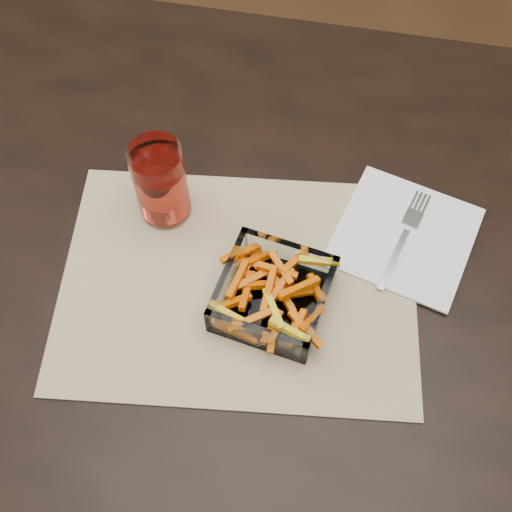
% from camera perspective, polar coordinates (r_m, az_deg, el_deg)
% --- Properties ---
extents(dining_table, '(1.60, 0.90, 0.75)m').
position_cam_1_polar(dining_table, '(0.92, 6.38, -3.41)').
color(dining_table, black).
rests_on(dining_table, ground).
extents(placemat, '(0.49, 0.38, 0.00)m').
position_cam_1_polar(placemat, '(0.82, -1.59, -2.42)').
color(placemat, tan).
rests_on(placemat, dining_table).
extents(glass_bowl, '(0.15, 0.15, 0.05)m').
position_cam_1_polar(glass_bowl, '(0.79, 1.54, -3.54)').
color(glass_bowl, white).
rests_on(glass_bowl, placemat).
extents(tumbler, '(0.07, 0.07, 0.12)m').
position_cam_1_polar(tumbler, '(0.84, -8.44, 6.28)').
color(tumbler, white).
rests_on(tumbler, placemat).
extents(napkin, '(0.21, 0.21, 0.00)m').
position_cam_1_polar(napkin, '(0.87, 13.06, 1.78)').
color(napkin, white).
rests_on(napkin, placemat).
extents(fork, '(0.06, 0.16, 0.00)m').
position_cam_1_polar(fork, '(0.87, 13.06, 1.78)').
color(fork, silver).
rests_on(fork, napkin).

